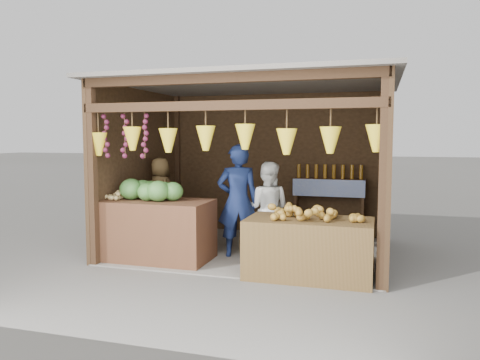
# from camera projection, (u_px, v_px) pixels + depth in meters

# --- Properties ---
(ground) EXTENTS (80.00, 80.00, 0.00)m
(ground) POSITION_uv_depth(u_px,v_px,m) (253.00, 251.00, 7.44)
(ground) COLOR #514F49
(ground) RESTS_ON ground
(stall_structure) EXTENTS (4.30, 3.30, 2.66)m
(stall_structure) POSITION_uv_depth(u_px,v_px,m) (251.00, 146.00, 7.26)
(stall_structure) COLOR slate
(stall_structure) RESTS_ON ground
(back_shelf) EXTENTS (1.25, 0.32, 1.32)m
(back_shelf) POSITION_uv_depth(u_px,v_px,m) (329.00, 190.00, 8.29)
(back_shelf) COLOR #382314
(back_shelf) RESTS_ON ground
(counter_left) EXTENTS (1.62, 0.85, 0.89)m
(counter_left) POSITION_uv_depth(u_px,v_px,m) (156.00, 230.00, 6.84)
(counter_left) COLOR #482818
(counter_left) RESTS_ON ground
(counter_right) EXTENTS (1.60, 0.85, 0.76)m
(counter_right) POSITION_uv_depth(u_px,v_px,m) (309.00, 248.00, 6.01)
(counter_right) COLOR #453017
(counter_right) RESTS_ON ground
(stool) EXTENTS (0.32, 0.32, 0.30)m
(stool) POSITION_uv_depth(u_px,v_px,m) (161.00, 236.00, 7.89)
(stool) COLOR black
(stool) RESTS_ON ground
(man_standing) EXTENTS (0.72, 0.58, 1.70)m
(man_standing) POSITION_uv_depth(u_px,v_px,m) (238.00, 201.00, 6.98)
(man_standing) COLOR #121E46
(man_standing) RESTS_ON ground
(woman_standing) EXTENTS (0.70, 0.55, 1.43)m
(woman_standing) POSITION_uv_depth(u_px,v_px,m) (267.00, 208.00, 7.15)
(woman_standing) COLOR white
(woman_standing) RESTS_ON ground
(vendor_seated) EXTENTS (0.68, 0.65, 1.17)m
(vendor_seated) POSITION_uv_depth(u_px,v_px,m) (160.00, 192.00, 7.82)
(vendor_seated) COLOR brown
(vendor_seated) RESTS_ON stool
(melon_pile) EXTENTS (1.00, 0.50, 0.32)m
(melon_pile) POSITION_uv_depth(u_px,v_px,m) (153.00, 189.00, 6.81)
(melon_pile) COLOR #185216
(melon_pile) RESTS_ON counter_left
(tanfruit_pile) EXTENTS (0.34, 0.40, 0.13)m
(tanfruit_pile) POSITION_uv_depth(u_px,v_px,m) (116.00, 195.00, 6.94)
(tanfruit_pile) COLOR #A08E4A
(tanfruit_pile) RESTS_ON counter_left
(mango_pile) EXTENTS (1.40, 0.64, 0.22)m
(mango_pile) POSITION_uv_depth(u_px,v_px,m) (315.00, 211.00, 5.95)
(mango_pile) COLOR #C64A1A
(mango_pile) RESTS_ON counter_right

